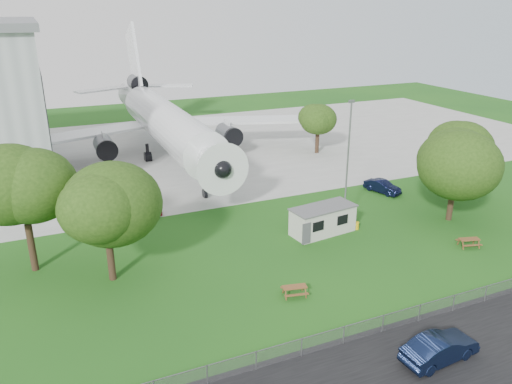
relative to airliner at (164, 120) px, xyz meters
name	(u,v)px	position (x,y,z in m)	size (l,w,h in m)	color
ground	(300,269)	(2.00, -35.86, -5.27)	(160.00, 160.00, 0.00)	#27651A
asphalt_strip	(405,370)	(2.00, -48.86, -5.26)	(120.00, 8.00, 0.02)	black
concrete_apron	(176,151)	(2.00, 2.14, -5.25)	(120.00, 46.00, 0.03)	#B7B7B2
airliner	(164,120)	(0.00, 0.00, 0.00)	(46.36, 47.73, 17.69)	white
site_cabin	(323,220)	(7.26, -30.56, -3.96)	(6.90, 3.46, 2.62)	beige
picnic_west	(294,295)	(-0.22, -39.15, -5.27)	(1.80, 1.50, 0.76)	brown
picnic_east	(468,246)	(17.65, -38.26, -5.27)	(1.80, 1.50, 0.76)	brown
fence	(369,336)	(2.00, -45.36, -5.27)	(58.00, 0.04, 1.30)	gray
lamp_mast	(347,165)	(10.20, -29.66, 0.73)	(0.16, 0.16, 12.00)	slate
tree_west_big	(22,190)	(-17.64, -27.35, 1.60)	(7.30, 7.30, 10.53)	#382619
tree_west_small	(105,208)	(-12.12, -31.36, 0.74)	(7.73, 7.73, 9.89)	#382619
tree_east_front	(457,161)	(20.42, -32.95, 0.87)	(7.83, 7.83, 10.06)	#382619
tree_east_back	(462,145)	(26.31, -27.72, 0.48)	(7.16, 7.16, 9.34)	#382619
tree_far_apron	(318,118)	(20.48, -6.71, -0.11)	(5.48, 5.48, 7.91)	#382619
car_centre_sedan	(440,348)	(4.40, -48.96, -4.43)	(1.77, 5.07, 1.67)	black
car_ne_sedan	(382,187)	(19.03, -24.00, -4.56)	(1.51, 4.32, 1.42)	black
car_apron_van	(138,212)	(-7.91, -20.22, -4.57)	(1.97, 4.85, 1.41)	maroon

